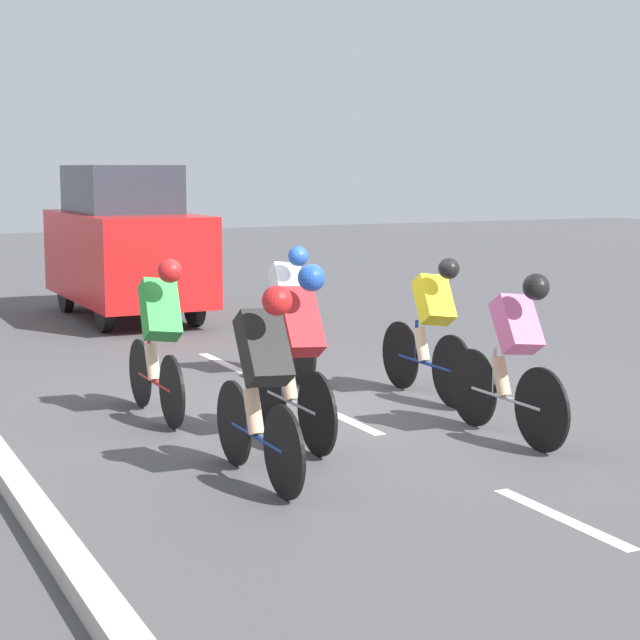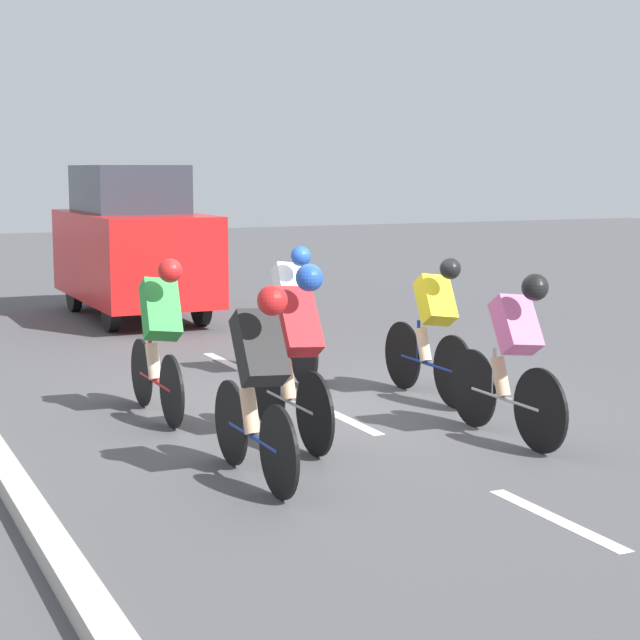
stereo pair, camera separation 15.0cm
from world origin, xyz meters
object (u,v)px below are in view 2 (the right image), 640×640
at_px(cyclist_pink, 513,353).
at_px(cyclist_red, 296,349).
at_px(cyclist_green, 160,334).
at_px(support_car, 132,243).
at_px(cyclist_white, 289,309).
at_px(cyclist_yellow, 433,327).
at_px(cyclist_black, 258,379).

xyz_separation_m(cyclist_pink, cyclist_red, (1.73, -0.69, 0.05)).
distance_m(cyclist_pink, cyclist_green, 3.25).
xyz_separation_m(cyclist_pink, support_car, (0.92, -8.80, 0.40)).
bearing_deg(cyclist_white, cyclist_yellow, 118.88).
height_order(cyclist_pink, cyclist_red, cyclist_red).
relative_size(cyclist_pink, cyclist_red, 1.02).
bearing_deg(cyclist_white, cyclist_black, 63.36).
relative_size(cyclist_pink, cyclist_black, 1.04).
bearing_deg(cyclist_white, support_car, -87.07).
distance_m(cyclist_pink, support_car, 8.86).
distance_m(cyclist_green, support_car, 6.89).
xyz_separation_m(cyclist_white, cyclist_yellow, (-0.89, 1.61, -0.03)).
relative_size(cyclist_green, support_car, 0.43).
bearing_deg(cyclist_green, support_car, -103.19).
distance_m(cyclist_red, cyclist_yellow, 2.24).
relative_size(cyclist_red, support_car, 0.43).
xyz_separation_m(cyclist_white, cyclist_pink, (-0.64, 3.34, -0.01)).
xyz_separation_m(cyclist_red, cyclist_yellow, (-1.97, -1.05, -0.07)).
distance_m(cyclist_red, support_car, 8.16).
bearing_deg(cyclist_yellow, cyclist_red, 28.00).
distance_m(cyclist_pink, cyclist_red, 1.86).
bearing_deg(cyclist_yellow, cyclist_pink, 81.85).
distance_m(cyclist_white, support_car, 5.48).
height_order(cyclist_white, cyclist_green, cyclist_green).
relative_size(cyclist_red, cyclist_yellow, 0.97).
xyz_separation_m(cyclist_black, cyclist_red, (-0.71, -0.93, 0.03)).
distance_m(cyclist_green, cyclist_red, 1.60).
bearing_deg(cyclist_green, cyclist_white, -146.08).
height_order(cyclist_pink, support_car, support_car).
bearing_deg(cyclist_red, cyclist_yellow, -152.00).
distance_m(cyclist_pink, cyclist_yellow, 1.75).
bearing_deg(cyclist_yellow, cyclist_black, 36.43).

